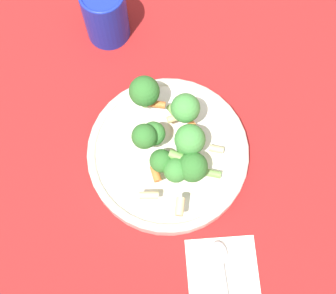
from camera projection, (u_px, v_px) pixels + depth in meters
ground_plane at (168, 157)px, 0.77m from camera, size 3.00×3.00×0.00m
bowl at (168, 154)px, 0.75m from camera, size 0.26×0.26×0.04m
pasta_salad at (172, 137)px, 0.69m from camera, size 0.15×0.21×0.09m
cup at (105, 13)px, 0.80m from camera, size 0.08×0.08×0.11m
napkin at (225, 293)px, 0.70m from camera, size 0.16×0.19×0.01m
spoon at (223, 273)px, 0.70m from camera, size 0.07×0.15×0.01m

